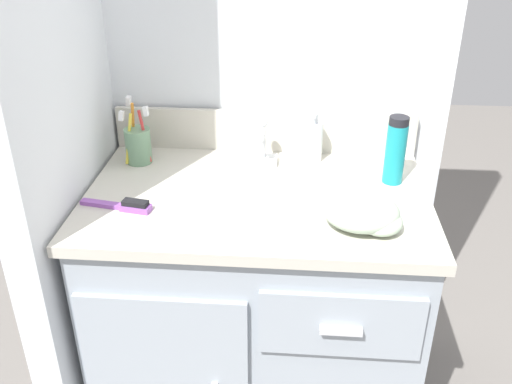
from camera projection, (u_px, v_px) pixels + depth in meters
name	position (u px, v px, depth m)	size (l,w,h in m)	color
wall_back	(266.00, 40.00, 1.66)	(1.09, 0.08, 2.20)	silver
wall_left	(52.00, 69.00, 1.40)	(0.08, 0.67, 2.20)	silver
vanity	(256.00, 304.00, 1.69)	(0.91, 0.60, 0.77)	#9EA8B2
backsplash	(264.00, 131.00, 1.73)	(0.91, 0.02, 0.13)	beige
sink_faucet	(262.00, 148.00, 1.65)	(0.09, 0.09, 0.14)	silver
toothbrush_cup	(138.00, 144.00, 1.66)	(0.08, 0.08, 0.19)	gray
soap_dispenser	(313.00, 140.00, 1.67)	(0.06, 0.06, 0.15)	white
shaving_cream_can	(395.00, 150.00, 1.53)	(0.05, 0.05, 0.19)	teal
hairbrush	(125.00, 206.00, 1.43)	(0.19, 0.06, 0.03)	purple
hand_towel	(365.00, 213.00, 1.35)	(0.19, 0.17, 0.07)	#A8BCA3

